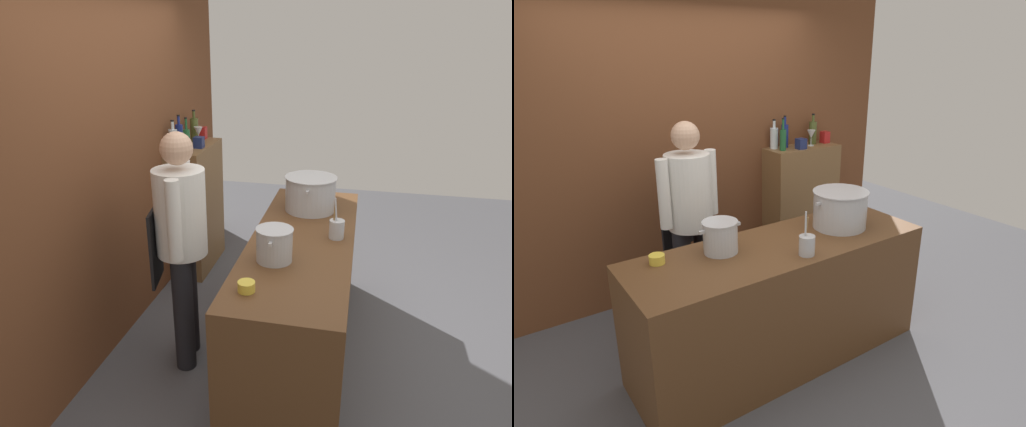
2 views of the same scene
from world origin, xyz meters
TOP-DOWN VIEW (x-y plane):
  - ground_plane at (0.00, 0.00)m, footprint 8.00×8.00m
  - brick_back_panel at (0.00, 1.40)m, footprint 4.40×0.10m
  - prep_counter at (0.00, 0.00)m, footprint 2.12×0.70m
  - bar_cabinet at (1.14, 1.19)m, footprint 0.76×0.32m
  - chef at (-0.30, 0.77)m, footprint 0.52×0.39m
  - stockpot_large at (0.56, 0.02)m, footprint 0.47×0.41m
  - stockpot_small at (-0.39, 0.13)m, footprint 0.30×0.23m
  - utensil_crock at (0.05, -0.23)m, footprint 0.10×0.10m
  - butter_jar at (-0.79, 0.20)m, footprint 0.10×0.10m
  - wine_bottle_green at (0.87, 1.15)m, footprint 0.06×0.06m
  - wine_bottle_cobalt at (0.97, 1.26)m, footprint 0.07×0.07m
  - wine_bottle_olive at (1.31, 1.24)m, footprint 0.08×0.08m
  - wine_bottle_clear at (0.85, 1.27)m, footprint 0.08×0.08m
  - wine_glass_wide at (1.23, 1.17)m, footprint 0.08×0.08m
  - spice_tin_navy at (1.05, 1.11)m, footprint 0.09×0.09m
  - spice_tin_red at (1.45, 1.21)m, footprint 0.08×0.08m

SIDE VIEW (x-z plane):
  - ground_plane at x=0.00m, z-range 0.00..0.00m
  - prep_counter at x=0.00m, z-range 0.00..0.90m
  - bar_cabinet at x=1.14m, z-range 0.00..1.24m
  - butter_jar at x=-0.79m, z-range 0.90..0.96m
  - chef at x=-0.30m, z-range 0.13..1.79m
  - utensil_crock at x=0.05m, z-range 0.82..1.11m
  - stockpot_small at x=-0.39m, z-range 0.90..1.11m
  - stockpot_large at x=0.56m, z-range 0.90..1.18m
  - spice_tin_navy at x=1.05m, z-range 1.24..1.34m
  - spice_tin_red at x=1.45m, z-range 1.24..1.35m
  - wine_bottle_clear at x=0.85m, z-range 1.20..1.49m
  - wine_bottle_green at x=0.87m, z-range 1.19..1.50m
  - wine_glass_wide at x=1.23m, z-range 1.27..1.43m
  - wine_bottle_cobalt at x=0.97m, z-range 1.20..1.51m
  - wine_bottle_olive at x=1.31m, z-range 1.20..1.51m
  - brick_back_panel at x=0.00m, z-range 0.00..3.00m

